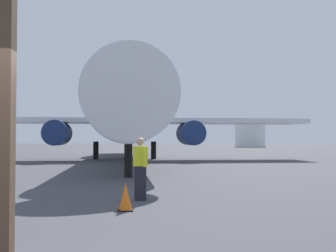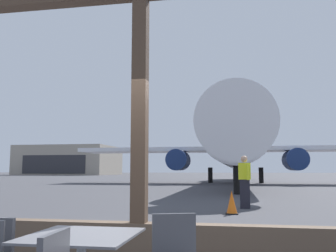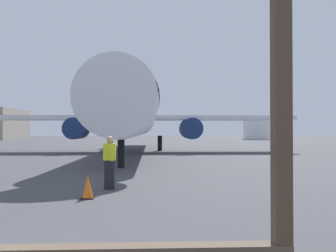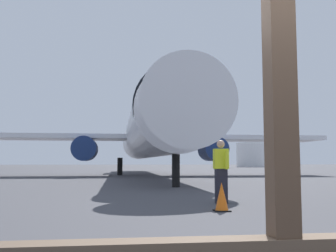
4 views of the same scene
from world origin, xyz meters
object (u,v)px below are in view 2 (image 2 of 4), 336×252
object	(u,v)px
traffic_cone	(232,203)
airplane	(235,146)
ground_crew_worker	(245,181)
distant_hangar	(70,161)

from	to	relation	value
traffic_cone	airplane	bearing A→B (deg)	89.47
ground_crew_worker	distant_hangar	size ratio (longest dim) A/B	0.08
ground_crew_worker	distant_hangar	bearing A→B (deg)	118.86
airplane	traffic_cone	world-z (taller)	airplane
airplane	distant_hangar	xyz separation A→B (m)	(-40.97, 53.26, 0.10)
traffic_cone	ground_crew_worker	bearing A→B (deg)	75.34
distant_hangar	airplane	bearing A→B (deg)	-52.43
airplane	traffic_cone	distance (m)	23.31
airplane	ground_crew_worker	size ratio (longest dim) A/B	20.98
ground_crew_worker	traffic_cone	bearing A→B (deg)	-104.66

